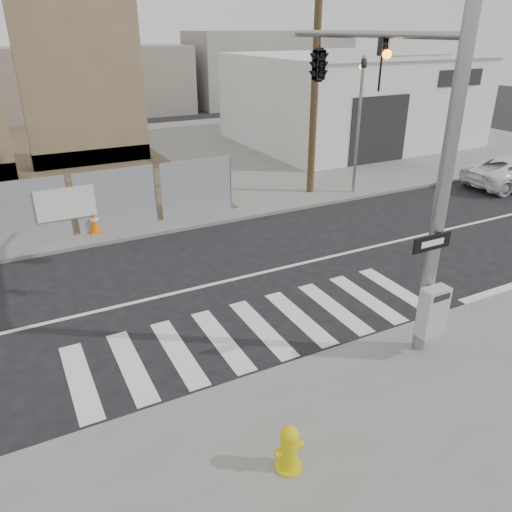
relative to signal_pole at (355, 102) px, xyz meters
name	(u,v)px	position (x,y,z in m)	size (l,w,h in m)	color
ground	(218,283)	(-2.49, 2.05, -4.78)	(100.00, 100.00, 0.00)	black
sidewalk_far	(105,165)	(-2.49, 16.05, -4.72)	(50.00, 20.00, 0.12)	slate
signal_pole	(355,102)	(0.00, 0.00, 0.00)	(0.96, 5.87, 7.00)	gray
far_signal_pole	(360,107)	(5.51, 6.65, -1.30)	(0.16, 0.20, 5.60)	gray
concrete_wall_right	(85,95)	(-2.99, 16.13, -1.40)	(5.50, 1.30, 8.00)	brown
auto_shop	(350,98)	(11.50, 15.01, -2.25)	(12.00, 10.20, 5.95)	silver
utility_pole_right	(316,58)	(4.01, 7.55, 0.42)	(1.60, 0.28, 10.00)	brown
fire_hydrant	(289,448)	(-4.03, -4.22, -4.27)	(0.49, 0.48, 0.79)	#CBBA0B
traffic_cone_d	(94,223)	(-4.72, 6.98, -4.32)	(0.37, 0.37, 0.70)	orange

